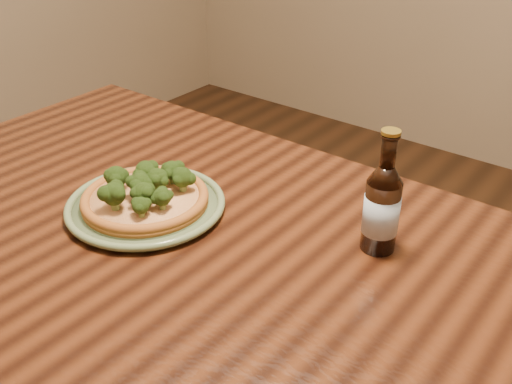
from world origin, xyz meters
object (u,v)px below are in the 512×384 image
Objects in this scene: beer_bottle at (382,207)px; table at (233,328)px; plate at (146,205)px; pizza at (145,195)px.

table is at bearing -112.84° from beer_bottle.
beer_bottle is at bearing 21.53° from plate.
pizza is 0.41m from beer_bottle.
table is 0.30m from beer_bottle.
plate is at bearing 166.35° from table.
plate is 0.41m from beer_bottle.
pizza reaches higher than plate.
plate is 1.37× the size of beer_bottle.
plate is (-0.25, 0.06, 0.10)m from table.
plate is at bearing -154.43° from pizza.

